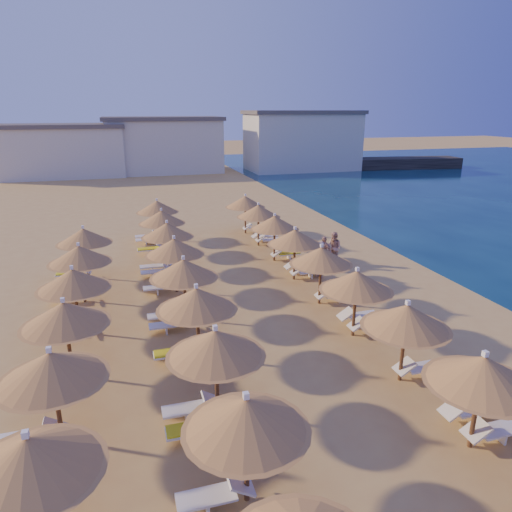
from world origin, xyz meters
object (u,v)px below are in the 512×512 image
object	(u,v)px
parasol_row_west	(190,284)
beachgoer_b	(334,248)
parasol_row_east	(337,268)
beachgoer_a	(320,260)
jetty	(359,164)
beachgoer_c	(323,251)

from	to	relation	value
parasol_row_west	beachgoer_b	size ratio (longest dim) A/B	17.18
parasol_row_east	beachgoer_a	xyz separation A→B (m)	(1.34, 4.60, -1.22)
jetty	beachgoer_a	world-z (taller)	beachgoer_a
jetty	beachgoer_c	size ratio (longest dim) A/B	17.72
parasol_row_east	beachgoer_c	xyz separation A→B (m)	(2.28, 6.21, -1.33)
parasol_row_west	beachgoer_c	size ratio (longest dim) A/B	18.39
parasol_row_east	beachgoer_a	size ratio (longest dim) A/B	16.33
beachgoer_a	beachgoer_c	bearing A→B (deg)	140.67
parasol_row_west	beachgoer_c	distance (m)	10.38
beachgoer_b	beachgoer_c	bearing A→B (deg)	-101.14
parasol_row_west	beachgoer_b	distance (m)	11.06
beachgoer_a	beachgoer_c	size ratio (longest dim) A/B	1.13
parasol_row_east	jetty	bearing A→B (deg)	60.40
parasol_row_west	beachgoer_b	world-z (taller)	parasol_row_west
beachgoer_b	beachgoer_c	size ratio (longest dim) A/B	1.07
jetty	parasol_row_east	bearing A→B (deg)	-112.29
beachgoer_b	beachgoer_a	bearing A→B (deg)	-68.22
parasol_row_west	beachgoer_c	world-z (taller)	parasol_row_west
jetty	beachgoer_a	xyz separation A→B (m)	(-23.73, -39.53, 0.20)
parasol_row_east	beachgoer_a	distance (m)	4.94
jetty	parasol_row_east	size ratio (longest dim) A/B	0.96
jetty	beachgoer_c	distance (m)	44.23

